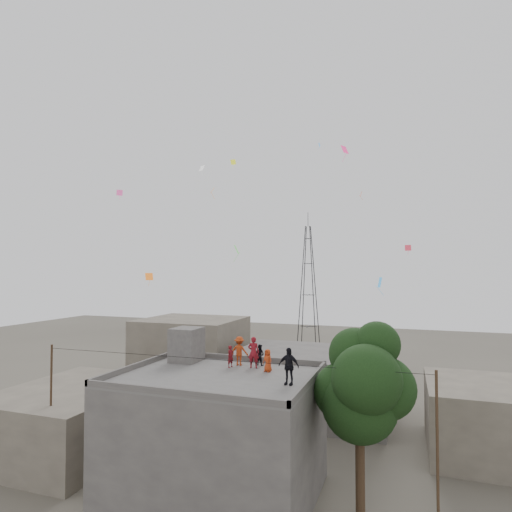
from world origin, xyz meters
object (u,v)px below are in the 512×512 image
at_px(person_red_adult, 254,352).
at_px(person_dark_adult, 289,366).
at_px(tree, 363,385).
at_px(transmission_tower, 308,288).
at_px(stair_head_box, 187,345).

xyz_separation_m(person_red_adult, person_dark_adult, (2.78, -2.75, 0.01)).
height_order(tree, person_red_adult, tree).
distance_m(tree, transmission_tower, 41.12).
bearing_deg(stair_head_box, tree, -10.74).
bearing_deg(stair_head_box, person_dark_adult, -23.28).
relative_size(person_red_adult, person_dark_adult, 0.99).
height_order(stair_head_box, person_dark_adult, stair_head_box).
bearing_deg(person_dark_adult, transmission_tower, 106.69).
bearing_deg(transmission_tower, person_dark_adult, -78.84).
distance_m(stair_head_box, person_red_adult, 4.43).
relative_size(transmission_tower, person_dark_adult, 11.35).
bearing_deg(person_red_adult, stair_head_box, -11.81).
bearing_deg(tree, person_red_adult, 164.89).
height_order(transmission_tower, person_dark_adult, transmission_tower).
bearing_deg(transmission_tower, tree, -73.91).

